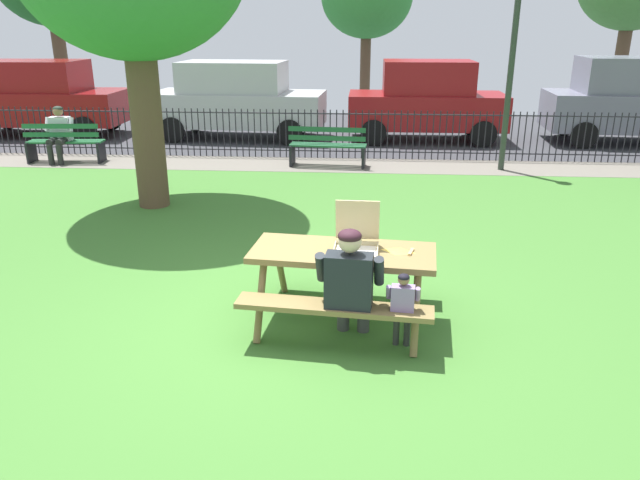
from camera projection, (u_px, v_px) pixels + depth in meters
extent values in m
cube|color=#41772F|center=(304.00, 254.00, 7.98)|extent=(28.00, 11.92, 0.02)
cube|color=slate|center=(328.00, 165.00, 12.91)|extent=(28.00, 1.40, 0.01)
cube|color=#38383D|center=(337.00, 131.00, 16.92)|extent=(28.00, 7.14, 0.01)
cube|color=olive|center=(343.00, 253.00, 5.93)|extent=(1.87, 0.93, 0.06)
cube|color=olive|center=(334.00, 307.00, 5.48)|extent=(1.82, 0.45, 0.05)
cube|color=olive|center=(350.00, 259.00, 6.59)|extent=(1.82, 0.45, 0.05)
cylinder|color=olive|center=(260.00, 301.00, 5.80)|extent=(0.11, 0.44, 0.74)
cylinder|color=olive|center=(280.00, 268.00, 6.56)|extent=(0.11, 0.44, 0.74)
cylinder|color=olive|center=(416.00, 313.00, 5.56)|extent=(0.11, 0.44, 0.74)
cylinder|color=olive|center=(418.00, 278.00, 6.33)|extent=(0.11, 0.44, 0.74)
cube|color=tan|center=(356.00, 253.00, 5.83)|extent=(0.44, 0.44, 0.01)
cube|color=silver|center=(356.00, 252.00, 5.82)|extent=(0.41, 0.41, 0.00)
cube|color=tan|center=(355.00, 258.00, 5.62)|extent=(0.43, 0.03, 0.04)
cube|color=tan|center=(357.00, 243.00, 6.01)|extent=(0.43, 0.03, 0.04)
cube|color=tan|center=(334.00, 250.00, 5.84)|extent=(0.03, 0.43, 0.04)
cube|color=tan|center=(378.00, 251.00, 5.80)|extent=(0.03, 0.43, 0.04)
cube|color=tan|center=(357.00, 220.00, 5.95)|extent=(0.43, 0.12, 0.42)
pyramid|color=yellow|center=(398.00, 251.00, 5.89)|extent=(0.28, 0.22, 0.01)
cube|color=tan|center=(411.00, 252.00, 5.85)|extent=(0.07, 0.18, 0.02)
cylinder|color=#404040|center=(343.00, 309.00, 5.93)|extent=(0.12, 0.12, 0.44)
cylinder|color=#404040|center=(341.00, 295.00, 5.66)|extent=(0.19, 0.43, 0.15)
cylinder|color=#404040|center=(364.00, 311.00, 5.90)|extent=(0.12, 0.12, 0.44)
cylinder|color=#404040|center=(362.00, 296.00, 5.62)|extent=(0.19, 0.43, 0.15)
cube|color=#1E2328|center=(349.00, 282.00, 5.37)|extent=(0.44, 0.26, 0.52)
cylinder|color=#1E2328|center=(321.00, 267.00, 5.42)|extent=(0.11, 0.22, 0.31)
cylinder|color=#1E2328|center=(379.00, 271.00, 5.34)|extent=(0.11, 0.22, 0.31)
sphere|color=beige|center=(350.00, 241.00, 5.26)|extent=(0.21, 0.21, 0.21)
ellipsoid|color=#351923|center=(350.00, 236.00, 5.23)|extent=(0.21, 0.20, 0.12)
cylinder|color=#303030|center=(397.00, 323.00, 5.65)|extent=(0.06, 0.06, 0.44)
cylinder|color=#303030|center=(397.00, 306.00, 5.48)|extent=(0.09, 0.21, 0.07)
cylinder|color=#303030|center=(407.00, 324.00, 5.64)|extent=(0.06, 0.06, 0.44)
cylinder|color=#303030|center=(408.00, 306.00, 5.46)|extent=(0.09, 0.21, 0.07)
cube|color=#8C72A5|center=(403.00, 299.00, 5.33)|extent=(0.22, 0.13, 0.26)
cylinder|color=#8C72A5|center=(389.00, 292.00, 5.36)|extent=(0.05, 0.11, 0.15)
cylinder|color=#8C72A5|center=(418.00, 294.00, 5.32)|extent=(0.05, 0.11, 0.15)
sphere|color=#8C6647|center=(404.00, 280.00, 5.28)|extent=(0.10, 0.10, 0.10)
ellipsoid|color=black|center=(404.00, 277.00, 5.27)|extent=(0.10, 0.10, 0.06)
cylinder|color=black|center=(330.00, 114.00, 13.23)|extent=(21.25, 0.03, 0.03)
cylinder|color=black|center=(330.00, 151.00, 13.51)|extent=(21.25, 0.03, 0.03)
cylinder|color=black|center=(1.00, 130.00, 13.91)|extent=(0.02, 0.02, 1.07)
cylinder|color=black|center=(7.00, 130.00, 13.90)|extent=(0.02, 0.02, 1.07)
cylinder|color=black|center=(13.00, 130.00, 13.89)|extent=(0.02, 0.02, 1.07)
cylinder|color=black|center=(18.00, 130.00, 13.88)|extent=(0.02, 0.02, 1.07)
cylinder|color=black|center=(24.00, 130.00, 13.87)|extent=(0.02, 0.02, 1.07)
cylinder|color=black|center=(30.00, 130.00, 13.86)|extent=(0.02, 0.02, 1.07)
cylinder|color=black|center=(36.00, 130.00, 13.85)|extent=(0.02, 0.02, 1.07)
cylinder|color=black|center=(42.00, 130.00, 13.84)|extent=(0.02, 0.02, 1.07)
cylinder|color=black|center=(48.00, 131.00, 13.83)|extent=(0.02, 0.02, 1.07)
cylinder|color=black|center=(54.00, 131.00, 13.82)|extent=(0.02, 0.02, 1.07)
cylinder|color=black|center=(60.00, 131.00, 13.81)|extent=(0.02, 0.02, 1.07)
cylinder|color=black|center=(66.00, 131.00, 13.80)|extent=(0.02, 0.02, 1.07)
cylinder|color=black|center=(72.00, 131.00, 13.79)|extent=(0.02, 0.02, 1.07)
cylinder|color=black|center=(78.00, 131.00, 13.78)|extent=(0.02, 0.02, 1.07)
cylinder|color=black|center=(84.00, 131.00, 13.77)|extent=(0.02, 0.02, 1.07)
cylinder|color=black|center=(90.00, 131.00, 13.76)|extent=(0.02, 0.02, 1.07)
cylinder|color=black|center=(96.00, 131.00, 13.75)|extent=(0.02, 0.02, 1.07)
cylinder|color=black|center=(102.00, 131.00, 13.74)|extent=(0.02, 0.02, 1.07)
cylinder|color=black|center=(108.00, 131.00, 13.73)|extent=(0.02, 0.02, 1.07)
cylinder|color=black|center=(114.00, 131.00, 13.72)|extent=(0.02, 0.02, 1.07)
cylinder|color=black|center=(120.00, 131.00, 13.71)|extent=(0.02, 0.02, 1.07)
cylinder|color=black|center=(126.00, 132.00, 13.70)|extent=(0.02, 0.02, 1.07)
cylinder|color=black|center=(132.00, 132.00, 13.69)|extent=(0.02, 0.02, 1.07)
cylinder|color=black|center=(138.00, 132.00, 13.68)|extent=(0.02, 0.02, 1.07)
cylinder|color=black|center=(144.00, 132.00, 13.67)|extent=(0.02, 0.02, 1.07)
cylinder|color=black|center=(150.00, 132.00, 13.66)|extent=(0.02, 0.02, 1.07)
cylinder|color=black|center=(156.00, 132.00, 13.66)|extent=(0.02, 0.02, 1.07)
cylinder|color=black|center=(162.00, 132.00, 13.65)|extent=(0.02, 0.02, 1.07)
cylinder|color=black|center=(168.00, 132.00, 13.64)|extent=(0.02, 0.02, 1.07)
cylinder|color=black|center=(174.00, 132.00, 13.63)|extent=(0.02, 0.02, 1.07)
cylinder|color=black|center=(181.00, 132.00, 13.62)|extent=(0.02, 0.02, 1.07)
cylinder|color=black|center=(187.00, 132.00, 13.61)|extent=(0.02, 0.02, 1.07)
cylinder|color=black|center=(193.00, 132.00, 13.60)|extent=(0.02, 0.02, 1.07)
cylinder|color=black|center=(199.00, 133.00, 13.59)|extent=(0.02, 0.02, 1.07)
cylinder|color=black|center=(205.00, 133.00, 13.58)|extent=(0.02, 0.02, 1.07)
cylinder|color=black|center=(211.00, 133.00, 13.57)|extent=(0.02, 0.02, 1.07)
cylinder|color=black|center=(217.00, 133.00, 13.56)|extent=(0.02, 0.02, 1.07)
cylinder|color=black|center=(224.00, 133.00, 13.55)|extent=(0.02, 0.02, 1.07)
cylinder|color=black|center=(230.00, 133.00, 13.54)|extent=(0.02, 0.02, 1.07)
cylinder|color=black|center=(236.00, 133.00, 13.53)|extent=(0.02, 0.02, 1.07)
cylinder|color=black|center=(242.00, 133.00, 13.52)|extent=(0.02, 0.02, 1.07)
cylinder|color=black|center=(248.00, 133.00, 13.51)|extent=(0.02, 0.02, 1.07)
cylinder|color=black|center=(255.00, 133.00, 13.50)|extent=(0.02, 0.02, 1.07)
cylinder|color=black|center=(261.00, 133.00, 13.49)|extent=(0.02, 0.02, 1.07)
cylinder|color=black|center=(267.00, 133.00, 13.48)|extent=(0.02, 0.02, 1.07)
cylinder|color=black|center=(273.00, 133.00, 13.47)|extent=(0.02, 0.02, 1.07)
cylinder|color=black|center=(280.00, 134.00, 13.46)|extent=(0.02, 0.02, 1.07)
cylinder|color=black|center=(286.00, 134.00, 13.45)|extent=(0.02, 0.02, 1.07)
cylinder|color=black|center=(292.00, 134.00, 13.44)|extent=(0.02, 0.02, 1.07)
cylinder|color=black|center=(299.00, 134.00, 13.43)|extent=(0.02, 0.02, 1.07)
cylinder|color=black|center=(305.00, 134.00, 13.42)|extent=(0.02, 0.02, 1.07)
cylinder|color=black|center=(311.00, 134.00, 13.41)|extent=(0.02, 0.02, 1.07)
cylinder|color=black|center=(317.00, 134.00, 13.40)|extent=(0.02, 0.02, 1.07)
cylinder|color=black|center=(324.00, 134.00, 13.39)|extent=(0.02, 0.02, 1.07)
cylinder|color=black|center=(330.00, 134.00, 13.38)|extent=(0.02, 0.02, 1.07)
cylinder|color=black|center=(336.00, 134.00, 13.37)|extent=(0.02, 0.02, 1.07)
cylinder|color=black|center=(343.00, 134.00, 13.36)|extent=(0.02, 0.02, 1.07)
cylinder|color=black|center=(349.00, 134.00, 13.35)|extent=(0.02, 0.02, 1.07)
cylinder|color=black|center=(356.00, 135.00, 13.34)|extent=(0.02, 0.02, 1.07)
cylinder|color=black|center=(362.00, 135.00, 13.33)|extent=(0.02, 0.02, 1.07)
cylinder|color=black|center=(368.00, 135.00, 13.32)|extent=(0.02, 0.02, 1.07)
cylinder|color=black|center=(375.00, 135.00, 13.31)|extent=(0.02, 0.02, 1.07)
cylinder|color=black|center=(381.00, 135.00, 13.30)|extent=(0.02, 0.02, 1.07)
cylinder|color=black|center=(388.00, 135.00, 13.29)|extent=(0.02, 0.02, 1.07)
cylinder|color=black|center=(394.00, 135.00, 13.28)|extent=(0.02, 0.02, 1.07)
cylinder|color=black|center=(400.00, 135.00, 13.28)|extent=(0.02, 0.02, 1.07)
cylinder|color=black|center=(407.00, 135.00, 13.27)|extent=(0.02, 0.02, 1.07)
cylinder|color=black|center=(413.00, 135.00, 13.26)|extent=(0.02, 0.02, 1.07)
cylinder|color=black|center=(420.00, 135.00, 13.25)|extent=(0.02, 0.02, 1.07)
cylinder|color=black|center=(426.00, 135.00, 13.24)|extent=(0.02, 0.02, 1.07)
cylinder|color=black|center=(433.00, 136.00, 13.23)|extent=(0.02, 0.02, 1.07)
cylinder|color=black|center=(439.00, 136.00, 13.22)|extent=(0.02, 0.02, 1.07)
cylinder|color=black|center=(446.00, 136.00, 13.21)|extent=(0.02, 0.02, 1.07)
cylinder|color=black|center=(452.00, 136.00, 13.20)|extent=(0.02, 0.02, 1.07)
cylinder|color=black|center=(459.00, 136.00, 13.19)|extent=(0.02, 0.02, 1.07)
cylinder|color=black|center=(465.00, 136.00, 13.18)|extent=(0.02, 0.02, 1.07)
cylinder|color=black|center=(472.00, 136.00, 13.17)|extent=(0.02, 0.02, 1.07)
cylinder|color=black|center=(478.00, 136.00, 13.16)|extent=(0.02, 0.02, 1.07)
cylinder|color=black|center=(485.00, 136.00, 13.15)|extent=(0.02, 0.02, 1.07)
cylinder|color=black|center=(492.00, 136.00, 13.14)|extent=(0.02, 0.02, 1.07)
cylinder|color=black|center=(498.00, 136.00, 13.13)|extent=(0.02, 0.02, 1.07)
cylinder|color=black|center=(505.00, 136.00, 13.12)|extent=(0.02, 0.02, 1.07)
cylinder|color=black|center=(511.00, 137.00, 13.11)|extent=(0.02, 0.02, 1.07)
cylinder|color=black|center=(518.00, 137.00, 13.10)|extent=(0.02, 0.02, 1.07)
cylinder|color=black|center=(525.00, 137.00, 13.09)|extent=(0.02, 0.02, 1.07)
cylinder|color=black|center=(531.00, 137.00, 13.08)|extent=(0.02, 0.02, 1.07)
cylinder|color=black|center=(538.00, 137.00, 13.07)|extent=(0.02, 0.02, 1.07)
cylinder|color=black|center=(544.00, 137.00, 13.06)|extent=(0.02, 0.02, 1.07)
cylinder|color=black|center=(551.00, 137.00, 13.05)|extent=(0.02, 0.02, 1.07)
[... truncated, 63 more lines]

